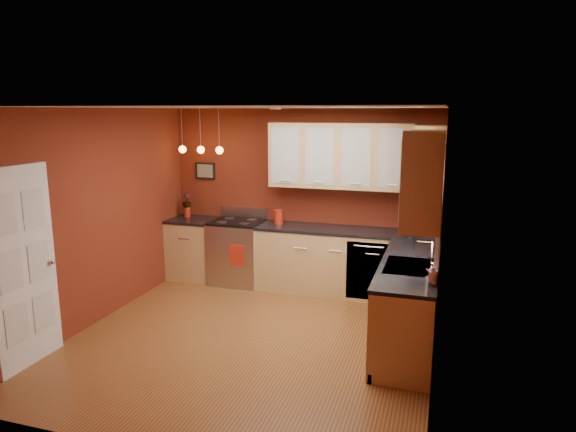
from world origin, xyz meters
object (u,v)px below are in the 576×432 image
(red_canister, at_px, (279,217))
(coffee_maker, at_px, (410,224))
(sink, at_px, (409,268))
(soap_pump, at_px, (432,274))
(gas_range, at_px, (238,251))

(red_canister, xyz_separation_m, coffee_maker, (1.87, 0.09, 0.00))
(sink, relative_size, soap_pump, 3.27)
(gas_range, distance_m, coffee_maker, 2.57)
(sink, distance_m, coffee_maker, 1.66)
(red_canister, distance_m, soap_pump, 3.07)
(gas_range, relative_size, soap_pump, 5.19)
(gas_range, bearing_deg, coffee_maker, 3.36)
(coffee_maker, relative_size, soap_pump, 1.07)
(sink, xyz_separation_m, red_canister, (-1.98, 1.55, 0.13))
(sink, xyz_separation_m, coffee_maker, (-0.11, 1.65, 0.13))
(gas_range, distance_m, soap_pump, 3.57)
(sink, distance_m, soap_pump, 0.62)
(gas_range, bearing_deg, soap_pump, -35.55)
(gas_range, relative_size, coffee_maker, 4.86)
(soap_pump, bearing_deg, coffee_maker, 99.36)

